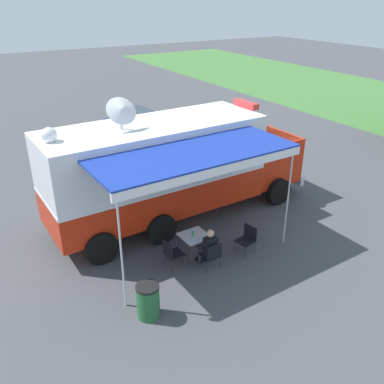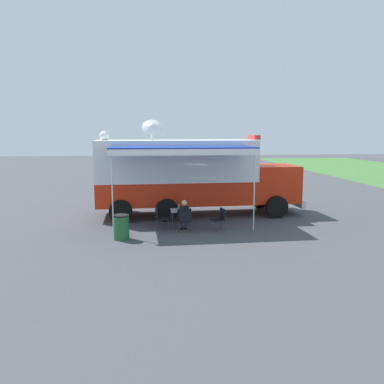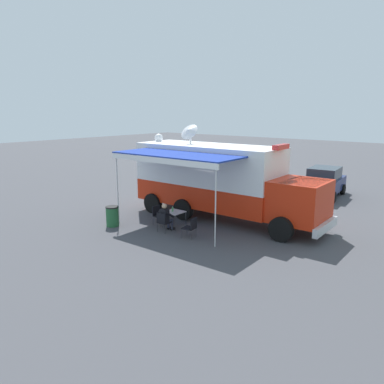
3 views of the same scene
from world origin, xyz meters
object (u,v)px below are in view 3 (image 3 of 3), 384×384
at_px(folding_chair_beside_table, 158,214).
at_px(seated_responder, 166,217).
at_px(car_behind_truck, 324,182).
at_px(folding_chair_spare_by_truck, 191,226).
at_px(water_bottle, 173,209).
at_px(folding_table, 174,213).
at_px(car_far_corner, 254,180).
at_px(trash_bin, 112,216).
at_px(command_truck, 221,179).
at_px(folding_chair_at_table, 163,221).

bearing_deg(folding_chair_beside_table, seated_responder, 63.22).
distance_m(folding_chair_beside_table, car_behind_truck, 11.01).
height_order(folding_chair_beside_table, folding_chair_spare_by_truck, same).
relative_size(water_bottle, folding_chair_spare_by_truck, 0.26).
relative_size(folding_table, car_far_corner, 0.19).
bearing_deg(trash_bin, water_bottle, 125.59).
distance_m(command_truck, folding_chair_spare_by_truck, 3.48).
bearing_deg(trash_bin, command_truck, 143.35).
bearing_deg(folding_chair_beside_table, trash_bin, -44.31).
bearing_deg(trash_bin, folding_chair_beside_table, 135.69).
bearing_deg(car_behind_truck, folding_chair_spare_by_truck, -6.78).
xyz_separation_m(folding_table, trash_bin, (1.61, -2.28, -0.22)).
bearing_deg(folding_chair_beside_table, water_bottle, 98.70).
relative_size(folding_table, folding_chair_at_table, 0.95).
bearing_deg(folding_chair_at_table, car_behind_truck, 166.27).
relative_size(water_bottle, car_far_corner, 0.05).
distance_m(folding_chair_beside_table, seated_responder, 1.06).
bearing_deg(car_behind_truck, trash_bin, -23.18).
xyz_separation_m(folding_chair_at_table, trash_bin, (0.81, -2.38, -0.06)).
bearing_deg(folding_chair_spare_by_truck, folding_chair_at_table, -82.61).
relative_size(folding_chair_at_table, seated_responder, 0.70).
bearing_deg(folding_chair_spare_by_truck, car_far_corner, -165.80).
bearing_deg(command_truck, folding_chair_spare_by_truck, 13.84).
xyz_separation_m(folding_table, seated_responder, (0.61, 0.09, -0.02)).
xyz_separation_m(water_bottle, car_far_corner, (-8.14, -0.65, 0.05)).
height_order(folding_chair_beside_table, seated_responder, seated_responder).
bearing_deg(seated_responder, command_truck, 167.97).
xyz_separation_m(command_truck, folding_chair_at_table, (3.26, -0.65, -1.43)).
height_order(command_truck, folding_chair_at_table, command_truck).
relative_size(folding_chair_beside_table, car_far_corner, 0.20).
distance_m(folding_chair_beside_table, trash_bin, 2.05).
xyz_separation_m(folding_table, car_far_corner, (-8.13, -0.71, 0.21)).
relative_size(folding_chair_spare_by_truck, car_far_corner, 0.20).
bearing_deg(car_far_corner, command_truck, 14.40).
bearing_deg(command_truck, water_bottle, -18.03).
height_order(command_truck, car_behind_truck, command_truck).
xyz_separation_m(command_truck, water_bottle, (2.48, -0.81, -1.11)).
relative_size(folding_chair_at_table, car_far_corner, 0.20).
xyz_separation_m(folding_chair_beside_table, car_behind_truck, (-10.38, 3.64, 0.37)).
distance_m(folding_chair_at_table, car_behind_truck, 11.38).
relative_size(trash_bin, car_behind_truck, 0.21).
xyz_separation_m(folding_chair_spare_by_truck, car_far_corner, (-8.74, -2.21, 0.37)).
bearing_deg(car_behind_truck, command_truck, -14.75).
bearing_deg(folding_table, water_bottle, -74.76).
relative_size(folding_table, trash_bin, 0.91).
bearing_deg(seated_responder, folding_chair_beside_table, -116.78).
bearing_deg(water_bottle, command_truck, 161.97).
bearing_deg(car_behind_truck, folding_table, -15.25).
bearing_deg(trash_bin, folding_chair_at_table, 108.72).
relative_size(seated_responder, car_far_corner, 0.29).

